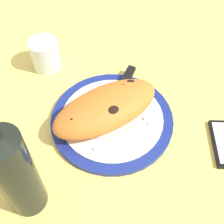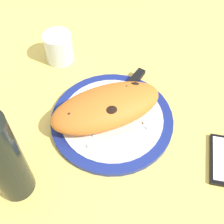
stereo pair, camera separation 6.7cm
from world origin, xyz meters
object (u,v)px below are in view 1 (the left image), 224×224
water_glass (45,56)px  wine_bottle (14,172)px  plate (112,119)px  knife (121,89)px  calzone (106,108)px  fork (134,128)px

water_glass → wine_bottle: (-16.28, -33.99, 8.62)cm
plate → knife: 8.74cm
knife → wine_bottle: (-28.92, -15.65, 10.20)cm
knife → water_glass: water_glass is taller
calzone → fork: bearing=-55.6°
plate → wine_bottle: bearing=-158.2°
knife → wine_bottle: wine_bottle is taller
calzone → fork: size_ratio=1.47×
plate → fork: 5.92cm
fork → knife: size_ratio=0.92×
fork → water_glass: 31.42cm
calzone → water_glass: water_glass is taller
plate → knife: size_ratio=1.47×
water_glass → knife: bearing=-55.4°
fork → wine_bottle: size_ratio=0.61×
knife → fork: bearing=-103.9°
knife → wine_bottle: size_ratio=0.66×
fork → wine_bottle: wine_bottle is taller
water_glass → fork: bearing=-71.8°
calzone → wine_bottle: (-22.05, -10.10, 7.48)cm
water_glass → calzone: bearing=-76.4°
calzone → fork: 7.75cm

